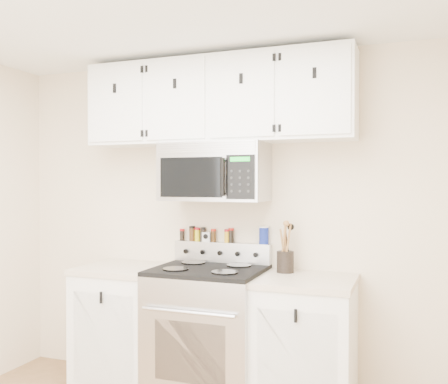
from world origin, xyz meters
name	(u,v)px	position (x,y,z in m)	size (l,w,h in m)	color
back_wall	(224,222)	(0.00, 1.75, 1.25)	(3.50, 0.01, 2.50)	beige
range	(208,333)	(0.00, 1.43, 0.49)	(0.76, 0.65, 1.10)	#B7B7BA
base_cabinet_left	(125,326)	(-0.69, 1.45, 0.46)	(0.64, 0.62, 0.92)	white
base_cabinet_right	(306,347)	(0.69, 1.45, 0.46)	(0.64, 0.62, 0.92)	white
microwave	(215,172)	(0.00, 1.55, 1.63)	(0.76, 0.44, 0.42)	#9E9EA3
upper_cabinets	(216,101)	(0.00, 1.58, 2.15)	(2.00, 0.35, 0.62)	white
utensil_crock	(285,260)	(0.51, 1.60, 1.01)	(0.12, 0.12, 0.35)	black
kitchen_timer	(207,237)	(-0.13, 1.71, 1.14)	(0.06, 0.05, 0.07)	silver
salt_canister	(264,235)	(0.33, 1.71, 1.17)	(0.07, 0.07, 0.13)	navy
spice_jar_0	(182,235)	(-0.34, 1.71, 1.15)	(0.04, 0.04, 0.09)	black
spice_jar_1	(192,233)	(-0.25, 1.71, 1.16)	(0.05, 0.05, 0.12)	#42270F
spice_jar_2	(197,234)	(-0.21, 1.71, 1.15)	(0.04, 0.04, 0.10)	gold
spice_jar_3	(203,234)	(-0.16, 1.71, 1.16)	(0.04, 0.04, 0.11)	black
spice_jar_4	(213,235)	(-0.07, 1.71, 1.15)	(0.04, 0.04, 0.10)	#3D260E
spice_jar_5	(227,236)	(0.04, 1.71, 1.15)	(0.04, 0.04, 0.10)	gold
spice_jar_6	(231,235)	(0.07, 1.71, 1.16)	(0.04, 0.04, 0.11)	black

